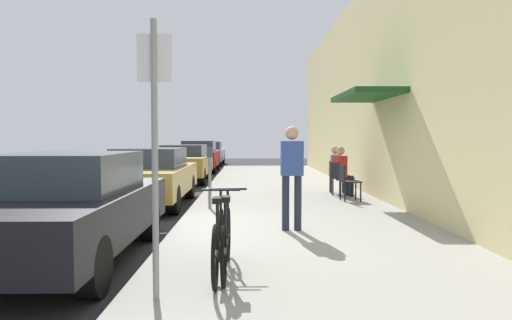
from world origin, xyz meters
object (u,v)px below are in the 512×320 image
object	(u,v)px
parked_car_4	(209,153)
street_sign	(155,137)
parked_car_2	(184,162)
parked_car_0	(67,206)
parked_car_1	(150,176)
seated_patron_1	(342,169)
seated_patron_2	(337,168)
bicycle_1	(226,241)
cafe_chair_2	(335,175)
parked_car_3	(199,156)
cafe_chair_0	(347,180)
pedestrian_standing	(292,169)
cafe_chair_1	(340,177)
parking_meter	(210,173)
bicycle_0	(218,243)

from	to	relation	value
parked_car_4	street_sign	world-z (taller)	street_sign
parked_car_2	parked_car_4	distance (m)	10.97
parked_car_0	parked_car_2	world-z (taller)	parked_car_0
parked_car_1	parked_car_4	bearing A→B (deg)	90.00
seated_patron_1	seated_patron_2	bearing A→B (deg)	90.06
parked_car_1	bicycle_1	size ratio (longest dim) A/B	2.57
seated_patron_2	street_sign	bearing A→B (deg)	-111.22
seated_patron_1	cafe_chair_2	world-z (taller)	seated_patron_1
parked_car_3	parked_car_2	bearing A→B (deg)	-90.00
parked_car_1	seated_patron_2	size ratio (longest dim) A/B	3.41
street_sign	seated_patron_2	size ratio (longest dim) A/B	2.02
cafe_chair_0	pedestrian_standing	xyz separation A→B (m)	(-1.67, -3.62, 0.50)
cafe_chair_1	cafe_chair_2	world-z (taller)	same
parked_car_3	parking_meter	bearing A→B (deg)	-83.12
parked_car_1	bicycle_1	bearing A→B (deg)	-70.99
parked_car_0	parked_car_4	bearing A→B (deg)	90.00
parked_car_3	cafe_chair_1	world-z (taller)	parked_car_3
cafe_chair_0	cafe_chair_2	size ratio (longest dim) A/B	1.00
seated_patron_1	parked_car_4	bearing A→B (deg)	106.41
parked_car_3	cafe_chair_1	bearing A→B (deg)	-66.21
seated_patron_1	cafe_chair_2	distance (m)	0.75
cafe_chair_1	seated_patron_2	distance (m)	0.77
parked_car_2	pedestrian_standing	size ratio (longest dim) A/B	2.59
cafe_chair_1	parked_car_2	bearing A→B (deg)	131.47
parked_car_1	pedestrian_standing	world-z (taller)	pedestrian_standing
cafe_chair_1	parked_car_0	bearing A→B (deg)	-128.39
cafe_chair_2	parked_car_0	bearing A→B (deg)	-125.15
bicycle_0	parked_car_2	bearing A→B (deg)	99.34
parked_car_1	cafe_chair_1	distance (m)	4.81
bicycle_0	bicycle_1	bearing A→B (deg)	50.67
parked_car_3	bicycle_1	world-z (taller)	parked_car_3
parked_car_0	seated_patron_1	distance (m)	7.70
parked_car_2	bicycle_1	xyz separation A→B (m)	(2.12, -12.30, -0.25)
bicycle_0	cafe_chair_0	distance (m)	6.70
parked_car_4	street_sign	bearing A→B (deg)	-86.44
parked_car_0	parked_car_1	distance (m)	5.22
bicycle_1	cafe_chair_0	xyz separation A→B (m)	(2.63, 6.03, 0.14)
cafe_chair_1	cafe_chair_2	distance (m)	0.74
parked_car_4	bicycle_1	size ratio (longest dim) A/B	2.57
parked_car_3	bicycle_1	distance (m)	17.83
parked_car_4	cafe_chair_1	distance (m)	17.03
parked_car_2	cafe_chair_0	bearing A→B (deg)	-52.86
parked_car_3	seated_patron_1	bearing A→B (deg)	-65.92
parking_meter	bicycle_1	bearing A→B (deg)	-83.31
parked_car_2	cafe_chair_0	distance (m)	7.86
bicycle_0	seated_patron_1	bearing A→B (deg)	68.53
cafe_chair_0	cafe_chair_1	size ratio (longest dim) A/B	1.00
pedestrian_standing	seated_patron_2	bearing A→B (deg)	71.77
cafe_chair_0	seated_patron_2	bearing A→B (deg)	87.90
seated_patron_1	pedestrian_standing	xyz separation A→B (m)	(-1.73, -4.53, 0.30)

